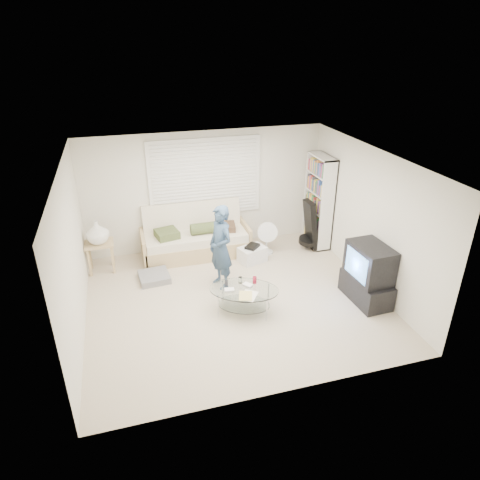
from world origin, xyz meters
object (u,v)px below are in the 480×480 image
object	(u,v)px
tv_unit	(368,274)
coffee_table	(244,293)
futon_sofa	(195,239)
bookshelf	(319,201)

from	to	relation	value
tv_unit	coffee_table	distance (m)	2.16
futon_sofa	bookshelf	world-z (taller)	bookshelf
bookshelf	futon_sofa	bearing A→B (deg)	175.15
futon_sofa	coffee_table	bearing A→B (deg)	-80.18
bookshelf	tv_unit	size ratio (longest dim) A/B	1.89
futon_sofa	bookshelf	xyz separation A→B (m)	(2.65, -0.22, 0.64)
coffee_table	bookshelf	bearing A→B (deg)	41.75
tv_unit	coffee_table	xyz separation A→B (m)	(-2.13, 0.27, -0.17)
tv_unit	coffee_table	bearing A→B (deg)	172.81
tv_unit	futon_sofa	bearing A→B (deg)	135.14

